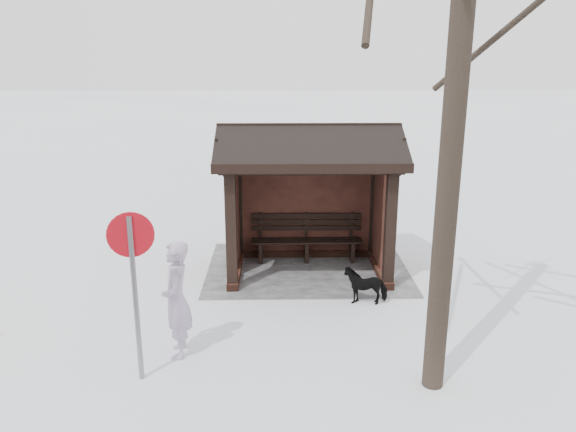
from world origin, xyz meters
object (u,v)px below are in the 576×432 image
(road_sign, at_px, (133,262))
(pedestrian, at_px, (177,300))
(bus_shelter, at_px, (308,168))
(dog, at_px, (366,285))

(road_sign, bearing_deg, pedestrian, -136.03)
(bus_shelter, relative_size, dog, 4.65)
(pedestrian, relative_size, road_sign, 0.74)
(bus_shelter, height_order, pedestrian, bus_shelter)
(bus_shelter, relative_size, pedestrian, 2.01)
(pedestrian, bearing_deg, bus_shelter, 141.84)
(road_sign, bearing_deg, dog, -157.57)
(bus_shelter, xyz_separation_m, road_sign, (2.54, 4.11, -0.43))
(bus_shelter, height_order, dog, bus_shelter)
(dog, xyz_separation_m, road_sign, (3.52, 2.46, 1.41))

